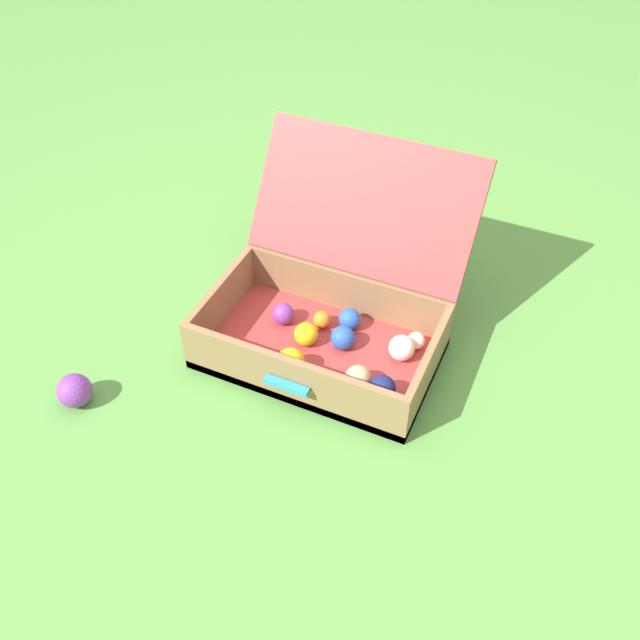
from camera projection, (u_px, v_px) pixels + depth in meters
The scene contains 3 objects.
ground_plane at pixel (338, 379), 1.73m from camera, with size 16.00×16.00×0.00m, color #569342.
open_suitcase at pixel (333, 309), 1.75m from camera, with size 0.58×0.58×0.44m.
stray_ball_on_grass at pixel (75, 391), 1.65m from camera, with size 0.08×0.08×0.08m, color purple.
Camera 1 is at (0.43, -1.06, 1.30)m, focal length 39.15 mm.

